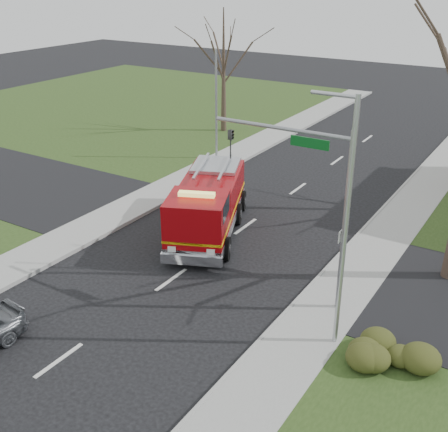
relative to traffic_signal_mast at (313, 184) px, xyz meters
The scene contains 9 objects.
ground 7.18m from the traffic_signal_mast, 163.94° to the right, with size 120.00×120.00×0.00m, color black.
sidewalk_right 4.97m from the traffic_signal_mast, 56.58° to the right, with size 2.40×80.00×0.15m, color gray.
sidewalk_left 12.41m from the traffic_signal_mast, behind, with size 2.40×80.00×0.15m, color gray.
hedge_corner 6.14m from the traffic_signal_mast, 33.41° to the right, with size 2.80×2.00×0.90m, color #2F3714.
bare_tree_left 23.97m from the traffic_signal_mast, 129.43° to the left, with size 4.50×4.50×9.00m.
traffic_signal_mast is the anchor object (origin of this frame).
streetlight_pole 2.78m from the traffic_signal_mast, 46.02° to the right, with size 1.48×0.16×8.40m.
utility_pole_far 17.38m from the traffic_signal_mast, 133.85° to the left, with size 0.14×0.14×7.00m, color gray.
fire_engine 7.74m from the traffic_signal_mast, 155.47° to the left, with size 5.26×7.88×3.01m.
Camera 1 is at (12.24, -15.56, 11.59)m, focal length 45.00 mm.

